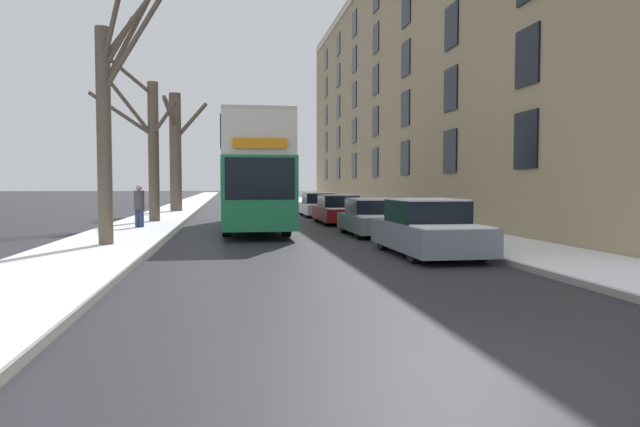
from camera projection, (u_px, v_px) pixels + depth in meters
ground_plane at (450, 378)px, 5.45m from camera, size 320.00×320.00×0.00m
sidewalk_left at (192, 202)px, 56.81m from camera, size 3.04×130.00×0.16m
sidewalk_right at (305, 202)px, 58.61m from camera, size 3.04×130.00×0.16m
terrace_facade_right at (444, 87)px, 36.66m from camera, size 9.10×49.24×16.21m
bare_tree_left_0 at (109, 115)px, 15.87m from camera, size 2.15×1.57×8.18m
bare_tree_left_1 at (150, 144)px, 25.96m from camera, size 3.91×2.85×7.53m
bare_tree_left_2 at (176, 149)px, 36.15m from camera, size 2.87×4.29×7.60m
double_decker_bus at (252, 170)px, 23.49m from camera, size 2.48×11.32×4.34m
parked_car_0 at (428, 229)px, 14.87m from camera, size 1.90×4.54×1.47m
parked_car_1 at (372, 218)px, 20.69m from camera, size 1.77×4.13×1.35m
parked_car_2 at (338, 210)px, 26.94m from camera, size 1.88×4.43×1.36m
parked_car_3 at (318, 205)px, 32.88m from camera, size 1.88×4.41×1.38m
pedestrian_left_sidewalk at (139, 206)px, 22.45m from camera, size 0.40×0.40×1.84m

